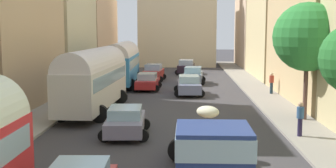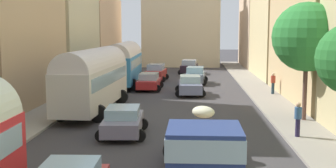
{
  "view_description": "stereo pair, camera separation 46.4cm",
  "coord_description": "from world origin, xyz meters",
  "px_view_note": "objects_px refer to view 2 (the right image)",
  "views": [
    {
      "loc": [
        1.13,
        -5.52,
        5.25
      ],
      "look_at": [
        0.0,
        22.98,
        1.59
      ],
      "focal_mm": 46.37,
      "sensor_mm": 36.0,
      "label": 1
    },
    {
      "loc": [
        1.59,
        -5.49,
        5.25
      ],
      "look_at": [
        0.0,
        22.98,
        1.59
      ],
      "focal_mm": 46.37,
      "sensor_mm": 36.0,
      "label": 2
    }
  ],
  "objects_px": {
    "car_0": "(190,85)",
    "cargo_truck_0": "(203,152)",
    "car_2": "(189,67)",
    "car_6": "(156,72)",
    "pedestrian_0": "(298,118)",
    "parked_bus_2": "(124,62)",
    "car_4": "(123,121)",
    "car_1": "(195,75)",
    "parked_bus_1": "(93,77)",
    "pedestrian_1": "(273,83)",
    "car_5": "(149,81)"
  },
  "relations": [
    {
      "from": "pedestrian_1",
      "to": "car_6",
      "type": "bearing_deg",
      "value": 137.32
    },
    {
      "from": "cargo_truck_0",
      "to": "car_0",
      "type": "relative_size",
      "value": 1.72
    },
    {
      "from": "parked_bus_2",
      "to": "pedestrian_0",
      "type": "distance_m",
      "value": 21.75
    },
    {
      "from": "parked_bus_2",
      "to": "car_2",
      "type": "distance_m",
      "value": 12.71
    },
    {
      "from": "parked_bus_2",
      "to": "car_2",
      "type": "height_order",
      "value": "parked_bus_2"
    },
    {
      "from": "car_2",
      "to": "pedestrian_0",
      "type": "distance_m",
      "value": 30.24
    },
    {
      "from": "parked_bus_2",
      "to": "pedestrian_1",
      "type": "bearing_deg",
      "value": -21.34
    },
    {
      "from": "car_1",
      "to": "car_4",
      "type": "distance_m",
      "value": 20.86
    },
    {
      "from": "car_2",
      "to": "pedestrian_1",
      "type": "bearing_deg",
      "value": -67.43
    },
    {
      "from": "cargo_truck_0",
      "to": "parked_bus_1",
      "type": "bearing_deg",
      "value": 116.84
    },
    {
      "from": "car_0",
      "to": "car_4",
      "type": "height_order",
      "value": "car_0"
    },
    {
      "from": "parked_bus_2",
      "to": "pedestrian_0",
      "type": "xyz_separation_m",
      "value": [
        11.24,
        -18.59,
        -1.19
      ]
    },
    {
      "from": "cargo_truck_0",
      "to": "car_0",
      "type": "distance_m",
      "value": 20.43
    },
    {
      "from": "car_1",
      "to": "car_4",
      "type": "height_order",
      "value": "car_1"
    },
    {
      "from": "car_6",
      "to": "pedestrian_1",
      "type": "height_order",
      "value": "pedestrian_1"
    },
    {
      "from": "car_1",
      "to": "car_2",
      "type": "height_order",
      "value": "car_2"
    },
    {
      "from": "parked_bus_1",
      "to": "pedestrian_1",
      "type": "relative_size",
      "value": 5.48
    },
    {
      "from": "cargo_truck_0",
      "to": "car_6",
      "type": "bearing_deg",
      "value": 97.73
    },
    {
      "from": "pedestrian_1",
      "to": "parked_bus_2",
      "type": "bearing_deg",
      "value": 158.66
    },
    {
      "from": "pedestrian_0",
      "to": "car_2",
      "type": "bearing_deg",
      "value": 100.21
    },
    {
      "from": "car_5",
      "to": "car_6",
      "type": "relative_size",
      "value": 1.02
    },
    {
      "from": "cargo_truck_0",
      "to": "car_2",
      "type": "height_order",
      "value": "cargo_truck_0"
    },
    {
      "from": "parked_bus_1",
      "to": "car_4",
      "type": "distance_m",
      "value": 6.8
    },
    {
      "from": "parked_bus_1",
      "to": "pedestrian_1",
      "type": "bearing_deg",
      "value": 30.49
    },
    {
      "from": "parked_bus_2",
      "to": "car_5",
      "type": "xyz_separation_m",
      "value": [
        2.52,
        -2.36,
        -1.48
      ]
    },
    {
      "from": "parked_bus_1",
      "to": "parked_bus_2",
      "type": "relative_size",
      "value": 1.07
    },
    {
      "from": "car_4",
      "to": "pedestrian_1",
      "type": "height_order",
      "value": "pedestrian_1"
    },
    {
      "from": "car_0",
      "to": "car_4",
      "type": "distance_m",
      "value": 13.78
    },
    {
      "from": "cargo_truck_0",
      "to": "car_0",
      "type": "xyz_separation_m",
      "value": [
        -0.54,
        20.42,
        -0.5
      ]
    },
    {
      "from": "car_2",
      "to": "pedestrian_1",
      "type": "relative_size",
      "value": 2.39
    },
    {
      "from": "pedestrian_1",
      "to": "parked_bus_1",
      "type": "bearing_deg",
      "value": -149.51
    },
    {
      "from": "car_0",
      "to": "car_4",
      "type": "bearing_deg",
      "value": -103.48
    },
    {
      "from": "car_0",
      "to": "cargo_truck_0",
      "type": "bearing_deg",
      "value": -88.48
    },
    {
      "from": "car_5",
      "to": "cargo_truck_0",
      "type": "bearing_deg",
      "value": -79.95
    },
    {
      "from": "car_1",
      "to": "car_4",
      "type": "bearing_deg",
      "value": -100.15
    },
    {
      "from": "parked_bus_2",
      "to": "cargo_truck_0",
      "type": "height_order",
      "value": "parked_bus_2"
    },
    {
      "from": "car_1",
      "to": "car_6",
      "type": "relative_size",
      "value": 1.08
    },
    {
      "from": "parked_bus_2",
      "to": "car_2",
      "type": "xyz_separation_m",
      "value": [
        5.88,
        11.18,
        -1.4
      ]
    },
    {
      "from": "parked_bus_1",
      "to": "car_5",
      "type": "distance_m",
      "value": 10.37
    },
    {
      "from": "car_5",
      "to": "car_6",
      "type": "distance_m",
      "value": 6.67
    },
    {
      "from": "parked_bus_2",
      "to": "cargo_truck_0",
      "type": "bearing_deg",
      "value": -75.41
    },
    {
      "from": "car_4",
      "to": "pedestrian_0",
      "type": "relative_size",
      "value": 2.22
    },
    {
      "from": "cargo_truck_0",
      "to": "car_6",
      "type": "xyz_separation_m",
      "value": [
        -4.03,
        29.64,
        -0.44
      ]
    },
    {
      "from": "parked_bus_1",
      "to": "pedestrian_1",
      "type": "xyz_separation_m",
      "value": [
        12.56,
        7.4,
        -1.2
      ]
    },
    {
      "from": "parked_bus_1",
      "to": "car_0",
      "type": "distance_m",
      "value": 9.66
    },
    {
      "from": "car_2",
      "to": "car_6",
      "type": "height_order",
      "value": "car_6"
    },
    {
      "from": "parked_bus_1",
      "to": "parked_bus_2",
      "type": "bearing_deg",
      "value": 90.01
    },
    {
      "from": "cargo_truck_0",
      "to": "car_5",
      "type": "relative_size",
      "value": 1.79
    },
    {
      "from": "car_0",
      "to": "pedestrian_0",
      "type": "height_order",
      "value": "pedestrian_0"
    },
    {
      "from": "cargo_truck_0",
      "to": "car_4",
      "type": "distance_m",
      "value": 7.98
    }
  ]
}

